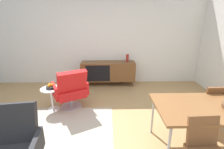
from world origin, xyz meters
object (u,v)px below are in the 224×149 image
(side_table_round, at_px, (52,97))
(dining_table, at_px, (211,109))
(lounge_chair_red, at_px, (71,89))
(armchair_black_shell, at_px, (9,147))
(dining_chair_back_right, at_px, (209,104))
(vase_cobalt, at_px, (127,58))
(fruit_bowl, at_px, (51,87))
(sideboard, at_px, (108,71))

(side_table_round, bearing_deg, dining_table, -24.18)
(lounge_chair_red, bearing_deg, armchair_black_shell, -102.04)
(dining_chair_back_right, relative_size, lounge_chair_red, 0.90)
(lounge_chair_red, bearing_deg, vase_cobalt, 44.81)
(fruit_bowl, bearing_deg, dining_chair_back_right, -12.17)
(sideboard, relative_size, side_table_round, 3.08)
(lounge_chair_red, height_order, fruit_bowl, lounge_chair_red)
(dining_table, height_order, lounge_chair_red, lounge_chair_red)
(armchair_black_shell, height_order, side_table_round, armchair_black_shell)
(armchair_black_shell, xyz_separation_m, side_table_round, (-0.04, 1.66, -0.15))
(armchair_black_shell, bearing_deg, side_table_round, 91.30)
(dining_table, height_order, fruit_bowl, dining_table)
(dining_chair_back_right, distance_m, lounge_chair_red, 2.76)
(vase_cobalt, distance_m, lounge_chair_red, 2.01)
(vase_cobalt, bearing_deg, side_table_round, -141.03)
(dining_chair_back_right, bearing_deg, armchair_black_shell, -161.73)
(dining_chair_back_right, bearing_deg, vase_cobalt, 120.72)
(sideboard, height_order, lounge_chair_red, lounge_chair_red)
(sideboard, xyz_separation_m, side_table_round, (-1.23, -1.46, -0.12))
(dining_chair_back_right, distance_m, side_table_round, 3.15)
(sideboard, xyz_separation_m, vase_cobalt, (0.58, 0.00, 0.40))
(vase_cobalt, xyz_separation_m, dining_table, (0.91, -2.68, -0.14))
(dining_table, height_order, armchair_black_shell, armchair_black_shell)
(sideboard, bearing_deg, armchair_black_shell, -110.94)
(dining_table, relative_size, side_table_round, 3.08)
(sideboard, relative_size, dining_table, 1.00)
(vase_cobalt, distance_m, armchair_black_shell, 3.61)
(lounge_chair_red, relative_size, armchair_black_shell, 1.00)
(sideboard, bearing_deg, side_table_round, -130.17)
(vase_cobalt, xyz_separation_m, dining_chair_back_right, (1.26, -2.13, -0.37))
(armchair_black_shell, bearing_deg, fruit_bowl, 91.34)
(sideboard, bearing_deg, lounge_chair_red, -120.71)
(vase_cobalt, height_order, dining_chair_back_right, vase_cobalt)
(vase_cobalt, height_order, fruit_bowl, vase_cobalt)
(lounge_chair_red, distance_m, side_table_round, 0.44)
(vase_cobalt, bearing_deg, armchair_black_shell, -119.52)
(armchair_black_shell, height_order, fruit_bowl, armchair_black_shell)
(dining_chair_back_right, height_order, side_table_round, dining_chair_back_right)
(dining_chair_back_right, height_order, fruit_bowl, dining_chair_back_right)
(vase_cobalt, bearing_deg, dining_chair_back_right, -59.28)
(side_table_round, bearing_deg, dining_chair_back_right, -12.17)
(armchair_black_shell, bearing_deg, vase_cobalt, 60.48)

